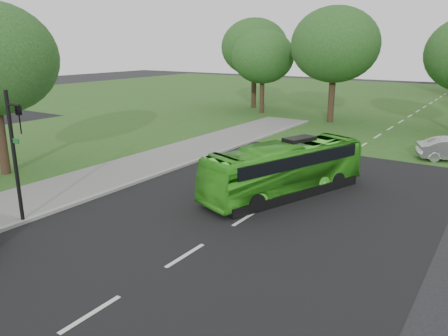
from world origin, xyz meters
name	(u,v)px	position (x,y,z in m)	size (l,w,h in m)	color
ground	(219,235)	(0.00, 0.00, 0.00)	(160.00, 160.00, 0.00)	black
street_surfaces	(375,134)	(-0.38, 22.75, 0.03)	(120.00, 120.00, 0.15)	black
tree_park_a	(263,57)	(-13.38, 27.59, 5.71)	(6.34, 6.34, 8.42)	black
tree_park_b	(335,45)	(-5.42, 26.19, 6.87)	(7.77, 7.77, 10.18)	black
tree_park_f	(255,47)	(-16.04, 30.53, 6.60)	(7.27, 7.27, 9.71)	black
bus	(285,169)	(-0.05, 5.64, 1.24)	(2.08, 8.87, 2.47)	green
traffic_light	(16,148)	(-7.03, -3.36, 3.10)	(0.84, 0.23, 5.27)	black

